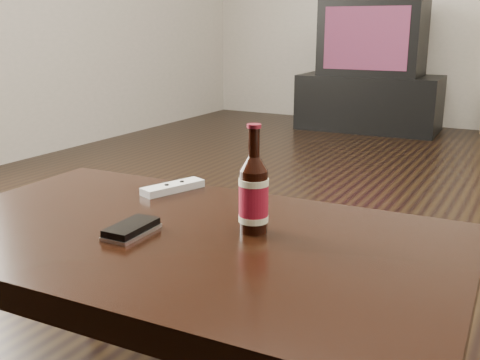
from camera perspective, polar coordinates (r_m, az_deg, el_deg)
The scene contains 7 objects.
floor at distance 1.91m, azimuth 18.01°, elevation -10.09°, with size 5.00×6.00×0.01m, color black.
tv_stand at distance 4.54m, azimuth 13.00°, elevation 7.68°, with size 1.06×0.53×0.42m, color black.
tv at distance 4.50m, azimuth 13.38°, elevation 13.88°, with size 0.76×0.50×0.56m.
coffee_table at distance 1.13m, azimuth -5.80°, elevation -7.85°, with size 1.10×0.67×0.40m.
beer_bottle at distance 1.08m, azimuth 1.39°, elevation -1.51°, with size 0.08×0.08×0.21m.
phone at distance 1.11m, azimuth -10.97°, elevation -4.93°, with size 0.07×0.12×0.02m.
remote at distance 1.38m, azimuth -6.83°, elevation -0.75°, with size 0.10×0.17×0.02m.
Camera 1 is at (0.28, -1.71, 0.79)m, focal length 42.00 mm.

